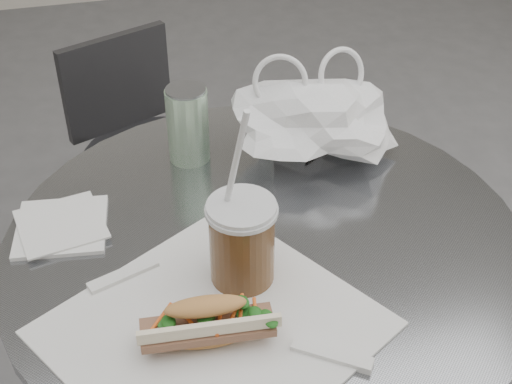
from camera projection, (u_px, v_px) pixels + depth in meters
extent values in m
cylinder|color=slate|center=(265.00, 243.00, 1.04)|extent=(0.76, 0.76, 0.02)
cylinder|color=#303032|center=(169.00, 281.00, 1.99)|extent=(0.32, 0.32, 0.02)
cylinder|color=#303032|center=(164.00, 225.00, 1.87)|extent=(0.06, 0.06, 0.43)
cylinder|color=#303032|center=(157.00, 158.00, 1.74)|extent=(0.36, 0.36, 0.02)
cube|color=#303032|center=(117.00, 83.00, 1.77)|extent=(0.27, 0.13, 0.25)
cube|color=white|center=(213.00, 328.00, 0.89)|extent=(0.48, 0.47, 0.00)
ellipsoid|color=tan|center=(208.00, 337.00, 0.86)|extent=(0.20, 0.08, 0.02)
cube|color=brown|center=(208.00, 328.00, 0.85)|extent=(0.16, 0.06, 0.01)
ellipsoid|color=tan|center=(206.00, 310.00, 0.85)|extent=(0.20, 0.09, 0.04)
cylinder|color=brown|center=(242.00, 246.00, 0.93)|extent=(0.09, 0.09, 0.11)
cylinder|color=silver|center=(241.00, 208.00, 0.89)|extent=(0.09, 0.09, 0.01)
cylinder|color=white|center=(232.00, 179.00, 0.87)|extent=(0.04, 0.06, 0.21)
cylinder|color=black|center=(318.00, 139.00, 1.19)|extent=(0.06, 0.03, 0.06)
cylinder|color=black|center=(353.00, 129.00, 1.22)|extent=(0.06, 0.03, 0.06)
cube|color=black|center=(335.00, 137.00, 1.21)|extent=(0.02, 0.01, 0.01)
cube|color=white|center=(61.00, 227.00, 1.04)|extent=(0.14, 0.14, 0.01)
cube|color=white|center=(61.00, 224.00, 1.04)|extent=(0.14, 0.14, 0.00)
cylinder|color=#569458|center=(188.00, 125.00, 1.16)|extent=(0.07, 0.07, 0.13)
cylinder|color=slate|center=(185.00, 90.00, 1.12)|extent=(0.06, 0.06, 0.00)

